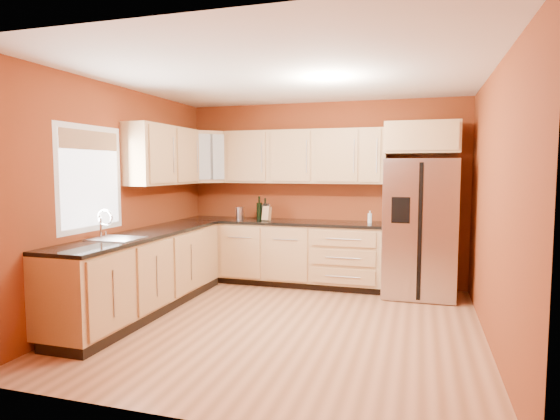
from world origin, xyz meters
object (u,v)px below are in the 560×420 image
object	(u,v)px
refrigerator	(419,228)
soap_dispenser	(370,217)
canister_left	(240,213)
knife_block	(267,213)
wine_bottle_a	(265,209)

from	to	relation	value
refrigerator	soap_dispenser	xyz separation A→B (m)	(-0.65, 0.10, 0.11)
canister_left	soap_dispenser	size ratio (longest dim) A/B	1.08
refrigerator	knife_block	distance (m)	2.09
canister_left	knife_block	bearing A→B (deg)	0.05
canister_left	wine_bottle_a	world-z (taller)	wine_bottle_a
wine_bottle_a	knife_block	world-z (taller)	wine_bottle_a
refrigerator	wine_bottle_a	xyz separation A→B (m)	(-2.12, 0.04, 0.19)
canister_left	knife_block	size ratio (longest dim) A/B	0.89
wine_bottle_a	knife_block	bearing A→B (deg)	-42.36
wine_bottle_a	soap_dispenser	world-z (taller)	wine_bottle_a
wine_bottle_a	soap_dispenser	bearing A→B (deg)	2.48
refrigerator	knife_block	world-z (taller)	refrigerator
knife_block	wine_bottle_a	bearing A→B (deg)	146.15
wine_bottle_a	knife_block	distance (m)	0.07
knife_block	soap_dispenser	size ratio (longest dim) A/B	1.21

